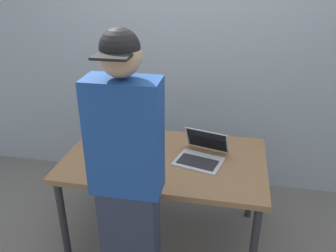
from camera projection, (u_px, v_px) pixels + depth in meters
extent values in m
plane|color=slate|center=(165.00, 235.00, 2.80)|extent=(8.00, 8.00, 0.00)
cube|color=olive|center=(165.00, 160.00, 2.50)|extent=(1.43, 0.87, 0.04)
cylinder|color=#2D2D30|center=(63.00, 222.00, 2.44)|extent=(0.05, 0.05, 0.69)
cylinder|color=#2D2D30|center=(253.00, 249.00, 2.21)|extent=(0.05, 0.05, 0.69)
cylinder|color=#2D2D30|center=(102.00, 166.00, 3.10)|extent=(0.05, 0.05, 0.69)
cylinder|color=#2D2D30|center=(251.00, 183.00, 2.87)|extent=(0.05, 0.05, 0.69)
cube|color=#B7BABC|center=(199.00, 162.00, 2.43)|extent=(0.37, 0.31, 0.01)
cube|color=#232326|center=(198.00, 162.00, 2.41)|extent=(0.30, 0.21, 0.00)
cube|color=#B7BABC|center=(207.00, 140.00, 2.52)|extent=(0.33, 0.16, 0.18)
cube|color=black|center=(207.00, 140.00, 2.51)|extent=(0.30, 0.15, 0.16)
cylinder|color=#333333|center=(115.00, 131.00, 2.67)|extent=(0.06, 0.06, 0.18)
cone|color=#333333|center=(114.00, 120.00, 2.63)|extent=(0.06, 0.06, 0.02)
cylinder|color=#333333|center=(113.00, 113.00, 2.60)|extent=(0.03, 0.03, 0.08)
cylinder|color=#BFB74C|center=(113.00, 108.00, 2.58)|extent=(0.03, 0.03, 0.01)
cylinder|color=#77D7D1|center=(115.00, 130.00, 2.67)|extent=(0.06, 0.06, 0.06)
cylinder|color=brown|center=(103.00, 133.00, 2.64)|extent=(0.07, 0.07, 0.17)
cone|color=brown|center=(101.00, 122.00, 2.60)|extent=(0.07, 0.07, 0.02)
cylinder|color=brown|center=(101.00, 115.00, 2.58)|extent=(0.03, 0.03, 0.08)
cylinder|color=#BFB74C|center=(100.00, 109.00, 2.56)|extent=(0.03, 0.03, 0.01)
cylinder|color=#80A469|center=(102.00, 132.00, 2.64)|extent=(0.07, 0.07, 0.06)
cylinder|color=#1E5123|center=(124.00, 128.00, 2.71)|extent=(0.07, 0.07, 0.19)
cone|color=#1E5123|center=(123.00, 116.00, 2.66)|extent=(0.07, 0.07, 0.03)
cylinder|color=#1E5123|center=(123.00, 110.00, 2.64)|extent=(0.03, 0.03, 0.07)
cylinder|color=#BFB74C|center=(122.00, 105.00, 2.62)|extent=(0.04, 0.04, 0.01)
cylinder|color=#C6DA4A|center=(124.00, 127.00, 2.71)|extent=(0.08, 0.08, 0.07)
cube|color=#2D3347|center=(131.00, 247.00, 2.11)|extent=(0.33, 0.19, 0.85)
cube|color=#1E4793|center=(125.00, 138.00, 1.79)|extent=(0.39, 0.20, 0.64)
sphere|color=tan|center=(120.00, 56.00, 1.61)|extent=(0.20, 0.20, 0.20)
sphere|color=black|center=(120.00, 48.00, 1.60)|extent=(0.19, 0.19, 0.19)
cube|color=black|center=(111.00, 57.00, 1.50)|extent=(0.17, 0.12, 0.01)
cylinder|color=#BF4C33|center=(112.00, 169.00, 2.26)|extent=(0.07, 0.07, 0.09)
torus|color=#BF4C33|center=(118.00, 169.00, 2.25)|extent=(0.06, 0.01, 0.06)
cube|color=#99A3AD|center=(186.00, 49.00, 3.07)|extent=(6.00, 0.10, 2.60)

